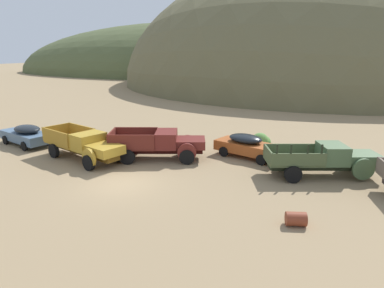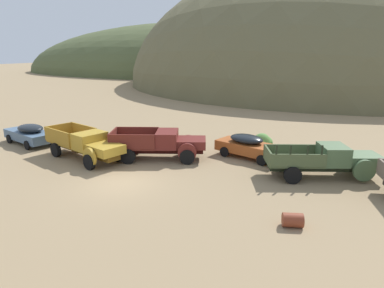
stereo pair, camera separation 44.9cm
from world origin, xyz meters
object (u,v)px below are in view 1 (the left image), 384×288
object	(u,v)px
truck_mustard	(87,146)
truck_weathered_green	(329,159)
car_chalk_blue	(25,134)
oil_drum_tipped	(296,219)
truck_oxblood	(164,144)
car_oxide_orange	(251,146)

from	to	relation	value
truck_mustard	truck_weathered_green	xyz separation A→B (m)	(14.67, 2.36, -0.00)
car_chalk_blue	truck_mustard	size ratio (longest dim) A/B	0.77
truck_weathered_green	car_chalk_blue	bearing A→B (deg)	161.75
oil_drum_tipped	car_chalk_blue	bearing A→B (deg)	163.62
truck_mustard	truck_oxblood	distance (m)	4.98
truck_weathered_green	oil_drum_tipped	distance (m)	6.79
truck_mustard	oil_drum_tipped	xyz separation A→B (m)	(13.34, -4.25, -0.72)
car_chalk_blue	truck_weathered_green	size ratio (longest dim) A/B	0.80
truck_oxblood	oil_drum_tipped	size ratio (longest dim) A/B	6.88
truck_oxblood	car_oxide_orange	world-z (taller)	truck_oxblood
car_chalk_blue	truck_weathered_green	xyz separation A→B (m)	(21.66, 0.64, 0.20)
oil_drum_tipped	truck_oxblood	bearing A→B (deg)	144.22
car_chalk_blue	oil_drum_tipped	size ratio (longest dim) A/B	5.50
truck_mustard	truck_weathered_green	world-z (taller)	truck_weathered_green
car_chalk_blue	oil_drum_tipped	world-z (taller)	car_chalk_blue
car_chalk_blue	truck_weathered_green	world-z (taller)	truck_weathered_green
truck_mustard	truck_oxblood	bearing A→B (deg)	44.36
truck_mustard	truck_oxblood	xyz separation A→B (m)	(4.52, 2.10, 0.00)
car_chalk_blue	truck_oxblood	distance (m)	11.51
car_oxide_orange	oil_drum_tipped	distance (m)	9.20
car_chalk_blue	truck_mustard	bearing A→B (deg)	-176.12
truck_oxblood	oil_drum_tipped	xyz separation A→B (m)	(8.82, -6.36, -0.73)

